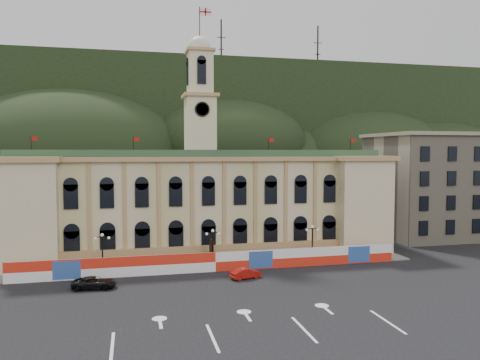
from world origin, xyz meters
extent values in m
plane|color=black|center=(0.00, 0.00, 0.00)|extent=(260.00, 260.00, 0.00)
cube|color=black|center=(0.00, 130.00, 22.00)|extent=(230.00, 70.00, 44.00)
cube|color=#595651|center=(35.00, 110.00, 30.00)|extent=(22.00, 8.00, 14.00)
cylinder|color=black|center=(20.00, 115.00, 50.00)|extent=(0.50, 0.50, 20.00)
cylinder|color=black|center=(55.00, 115.00, 50.00)|extent=(0.50, 0.50, 20.00)
cube|color=beige|center=(0.00, 28.00, 7.00)|extent=(55.00, 15.00, 14.00)
cube|color=tan|center=(0.00, 20.20, 1.20)|extent=(56.00, 0.80, 2.40)
cube|color=tan|center=(0.00, 28.00, 14.30)|extent=(56.20, 16.20, 0.60)
cube|color=#2E4E34|center=(0.00, 28.00, 15.00)|extent=(53.00, 13.00, 1.20)
cube|color=beige|center=(-23.50, 27.00, 7.00)|extent=(8.00, 17.00, 14.00)
cube|color=beige|center=(23.50, 27.00, 7.00)|extent=(8.00, 17.00, 14.00)
cube|color=beige|center=(0.00, 28.00, 19.60)|extent=(4.40, 4.40, 8.00)
cube|color=tan|center=(0.00, 28.00, 23.80)|extent=(5.20, 5.20, 0.50)
cube|color=beige|center=(0.00, 28.00, 27.10)|extent=(3.60, 3.60, 6.50)
cube|color=tan|center=(0.00, 28.00, 30.50)|extent=(4.20, 4.20, 0.40)
cylinder|color=black|center=(0.00, 25.70, 21.60)|extent=(2.20, 0.20, 2.20)
ellipsoid|color=silver|center=(0.00, 28.00, 31.40)|extent=(3.20, 3.20, 2.72)
cylinder|color=black|center=(0.00, 28.00, 34.60)|extent=(0.12, 0.12, 5.00)
cube|color=white|center=(0.90, 28.00, 36.40)|extent=(1.80, 0.04, 1.20)
cube|color=#BA0E0B|center=(0.90, 27.97, 36.40)|extent=(1.80, 0.02, 0.22)
cube|color=#BA0E0B|center=(0.90, 27.97, 36.40)|extent=(0.22, 0.02, 1.20)
cube|color=tan|center=(43.00, 31.00, 9.00)|extent=(20.00, 16.00, 18.00)
cube|color=gray|center=(43.00, 31.00, 18.30)|extent=(21.00, 17.00, 0.60)
cube|color=red|center=(0.00, 15.00, 1.25)|extent=(50.00, 0.25, 2.50)
cube|color=#3054A1|center=(-18.00, 14.86, 1.25)|extent=(3.20, 0.05, 2.20)
cube|color=#3054A1|center=(6.00, 14.86, 1.25)|extent=(3.20, 0.05, 2.20)
cube|color=#3054A1|center=(20.00, 14.86, 1.25)|extent=(3.20, 0.05, 2.20)
cube|color=slate|center=(0.00, 17.75, 0.08)|extent=(56.00, 5.50, 0.16)
cube|color=#595651|center=(0.00, 18.00, 0.90)|extent=(1.40, 1.40, 1.80)
cylinder|color=black|center=(0.00, 18.00, 2.60)|extent=(0.60, 0.60, 1.60)
sphere|color=black|center=(0.00, 18.00, 3.50)|extent=(0.44, 0.44, 0.44)
cylinder|color=black|center=(-14.00, 17.00, 0.15)|extent=(0.44, 0.44, 0.30)
cylinder|color=black|center=(-14.00, 17.00, 2.40)|extent=(0.18, 0.18, 4.80)
cube|color=black|center=(-14.00, 17.00, 4.70)|extent=(1.60, 0.08, 0.08)
sphere|color=silver|center=(-14.80, 17.00, 4.55)|extent=(0.36, 0.36, 0.36)
sphere|color=silver|center=(-13.20, 17.00, 4.55)|extent=(0.36, 0.36, 0.36)
sphere|color=silver|center=(-14.00, 17.00, 4.95)|extent=(0.40, 0.40, 0.40)
cylinder|color=black|center=(0.00, 17.00, 0.15)|extent=(0.44, 0.44, 0.30)
cylinder|color=black|center=(0.00, 17.00, 2.40)|extent=(0.18, 0.18, 4.80)
cube|color=black|center=(0.00, 17.00, 4.70)|extent=(1.60, 0.08, 0.08)
sphere|color=silver|center=(-0.80, 17.00, 4.55)|extent=(0.36, 0.36, 0.36)
sphere|color=silver|center=(0.80, 17.00, 4.55)|extent=(0.36, 0.36, 0.36)
sphere|color=silver|center=(0.00, 17.00, 4.95)|extent=(0.40, 0.40, 0.40)
cylinder|color=black|center=(14.00, 17.00, 0.15)|extent=(0.44, 0.44, 0.30)
cylinder|color=black|center=(14.00, 17.00, 2.40)|extent=(0.18, 0.18, 4.80)
cube|color=black|center=(14.00, 17.00, 4.70)|extent=(1.60, 0.08, 0.08)
sphere|color=silver|center=(13.20, 17.00, 4.55)|extent=(0.36, 0.36, 0.36)
sphere|color=silver|center=(14.80, 17.00, 4.55)|extent=(0.36, 0.36, 0.36)
sphere|color=silver|center=(14.00, 17.00, 4.95)|extent=(0.40, 0.40, 0.40)
imported|color=#9D120B|center=(2.97, 10.92, 0.64)|extent=(3.46, 4.61, 1.28)
imported|color=black|center=(-14.57, 10.67, 0.67)|extent=(3.11, 5.24, 1.34)
camera|label=1|loc=(-10.35, -43.19, 15.34)|focal=35.00mm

